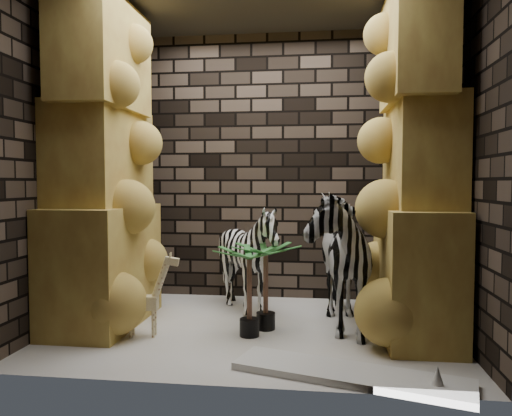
# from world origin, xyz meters

# --- Properties ---
(floor) EXTENTS (3.50, 3.50, 0.00)m
(floor) POSITION_xyz_m (0.00, 0.00, 0.00)
(floor) COLOR silver
(floor) RESTS_ON ground
(wall_back) EXTENTS (3.50, 0.00, 3.50)m
(wall_back) POSITION_xyz_m (0.00, 1.25, 1.50)
(wall_back) COLOR black
(wall_back) RESTS_ON ground
(wall_front) EXTENTS (3.50, 0.00, 3.50)m
(wall_front) POSITION_xyz_m (0.00, -1.25, 1.50)
(wall_front) COLOR black
(wall_front) RESTS_ON ground
(wall_left) EXTENTS (0.00, 3.00, 3.00)m
(wall_left) POSITION_xyz_m (-1.75, 0.00, 1.50)
(wall_left) COLOR black
(wall_left) RESTS_ON ground
(wall_right) EXTENTS (0.00, 3.00, 3.00)m
(wall_right) POSITION_xyz_m (1.75, 0.00, 1.50)
(wall_right) COLOR black
(wall_right) RESTS_ON ground
(rock_pillar_left) EXTENTS (0.68, 1.30, 3.00)m
(rock_pillar_left) POSITION_xyz_m (-1.40, 0.00, 1.50)
(rock_pillar_left) COLOR gold
(rock_pillar_left) RESTS_ON floor
(rock_pillar_right) EXTENTS (0.58, 1.25, 3.00)m
(rock_pillar_right) POSITION_xyz_m (1.42, 0.00, 1.50)
(rock_pillar_right) COLOR gold
(rock_pillar_right) RESTS_ON floor
(zebra_right) EXTENTS (0.84, 1.33, 1.48)m
(zebra_right) POSITION_xyz_m (0.71, 0.15, 0.74)
(zebra_right) COLOR white
(zebra_right) RESTS_ON floor
(zebra_left) EXTENTS (1.05, 1.23, 1.00)m
(zebra_left) POSITION_xyz_m (-0.11, 0.54, 0.50)
(zebra_left) COLOR white
(zebra_left) RESTS_ON floor
(giraffe_toy) EXTENTS (0.39, 0.17, 0.74)m
(giraffe_toy) POSITION_xyz_m (-0.90, -0.32, 0.37)
(giraffe_toy) COLOR beige
(giraffe_toy) RESTS_ON floor
(palm_front) EXTENTS (0.36, 0.36, 0.79)m
(palm_front) POSITION_xyz_m (0.12, 0.02, 0.39)
(palm_front) COLOR #286726
(palm_front) RESTS_ON floor
(palm_back) EXTENTS (0.36, 0.36, 0.78)m
(palm_back) POSITION_xyz_m (0.00, -0.20, 0.39)
(palm_back) COLOR #286726
(palm_back) RESTS_ON floor
(surfboard) EXTENTS (1.64, 0.83, 0.05)m
(surfboard) POSITION_xyz_m (0.80, -1.01, 0.03)
(surfboard) COLOR silver
(surfboard) RESTS_ON floor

